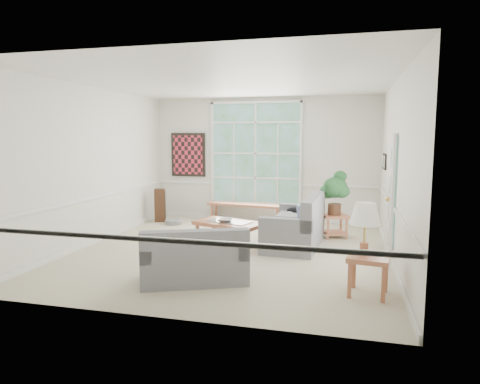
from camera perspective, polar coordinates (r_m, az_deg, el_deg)
name	(u,v)px	position (r m, az deg, el deg)	size (l,w,h in m)	color
floor	(232,251)	(7.82, -1.08, -7.85)	(5.50, 6.00, 0.01)	#BDB49A
ceiling	(232,81)	(7.61, -1.13, 14.56)	(5.50, 6.00, 0.02)	white
wall_back	(264,160)	(10.48, 3.20, 4.34)	(5.50, 0.02, 3.00)	silver
wall_front	(160,187)	(4.75, -10.62, 0.69)	(5.50, 0.02, 3.00)	silver
wall_left	(94,166)	(8.70, -18.90, 3.36)	(0.02, 6.00, 3.00)	silver
wall_right	(396,171)	(7.34, 20.11, 2.66)	(0.02, 6.00, 3.00)	silver
window_back	(256,153)	(10.48, 2.09, 5.16)	(2.30, 0.08, 2.40)	white
entry_door	(389,194)	(7.98, 19.24, -0.22)	(0.08, 0.90, 2.10)	white
door_sidelight	(393,193)	(7.34, 19.70, -0.07)	(0.08, 0.26, 1.90)	white
wall_art	(188,155)	(10.97, -6.94, 4.95)	(0.90, 0.06, 1.10)	maroon
wall_frame_near	(385,162)	(9.08, 18.74, 3.83)	(0.04, 0.26, 0.32)	black
wall_frame_far	(383,161)	(9.47, 18.55, 3.96)	(0.04, 0.26, 0.32)	black
loveseat_right	(294,221)	(8.13, 7.25, -3.80)	(0.92, 1.78, 0.96)	slate
loveseat_front	(194,254)	(6.16, -6.11, -8.17)	(1.47, 0.76, 0.80)	slate
coffee_table	(229,234)	(8.07, -1.45, -5.62)	(1.26, 0.69, 0.47)	#AE6243
pewter_bowl	(225,220)	(7.95, -2.00, -3.76)	(0.35, 0.35, 0.09)	gray
window_bench	(245,213)	(10.37, 0.74, -2.80)	(1.90, 0.37, 0.44)	#AE6243
end_table	(335,226)	(8.99, 12.49, -4.43)	(0.48, 0.48, 0.48)	#AE6243
houseplant	(335,193)	(8.84, 12.53, -0.07)	(0.53, 0.53, 0.91)	#225429
side_table	(368,275)	(5.88, 16.71, -10.59)	(0.51, 0.51, 0.52)	#AE6243
table_lamp	(365,229)	(5.79, 16.29, -4.70)	(0.39, 0.39, 0.68)	white
pet_bed	(174,222)	(10.25, -8.85, -3.92)	(0.41, 0.41, 0.12)	gray
floor_speaker	(160,205)	(10.55, -10.63, -1.76)	(0.25, 0.20, 0.80)	#3D2415
cat	(295,210)	(8.74, 7.36, -2.42)	(0.34, 0.24, 0.16)	black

